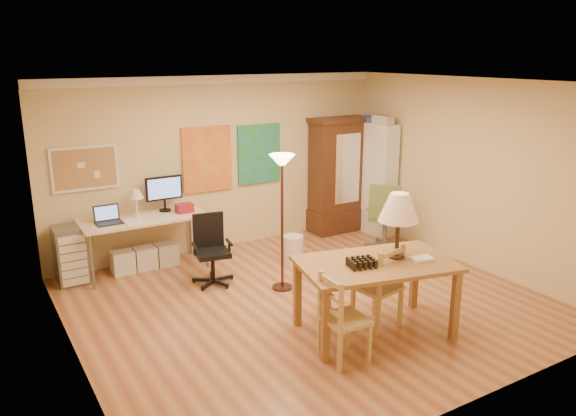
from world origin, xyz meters
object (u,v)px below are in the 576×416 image
dining_table (384,247)px  armoire (339,182)px  office_chair_black (212,265)px  office_chair_green (385,231)px  computer_desk (146,237)px  bookshelf (376,179)px

dining_table → armoire: bearing=61.4°
office_chair_black → office_chair_green: bearing=-2.5°
dining_table → office_chair_black: (-1.08, 2.22, -0.74)m
computer_desk → office_chair_green: bearing=-17.2°
office_chair_green → armoire: bearing=92.9°
office_chair_black → office_chair_green: office_chair_green is taller
dining_table → armoire: size_ratio=0.93×
computer_desk → bookshelf: size_ratio=0.91×
dining_table → bookshelf: bookshelf is taller
computer_desk → office_chair_green: computer_desk is taller
office_chair_green → bookshelf: bearing=61.4°
computer_desk → armoire: size_ratio=0.88×
dining_table → bookshelf: bearing=51.6°
dining_table → office_chair_black: bearing=116.0°
computer_desk → bookshelf: bookshelf is taller
dining_table → armoire: armoire is taller
computer_desk → bookshelf: (3.91, -0.36, 0.46)m
computer_desk → armoire: (3.46, 0.08, 0.38)m
computer_desk → armoire: 3.48m
dining_table → office_chair_green: size_ratio=1.71×
office_chair_black → bookshelf: bookshelf is taller
dining_table → bookshelf: size_ratio=0.97×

